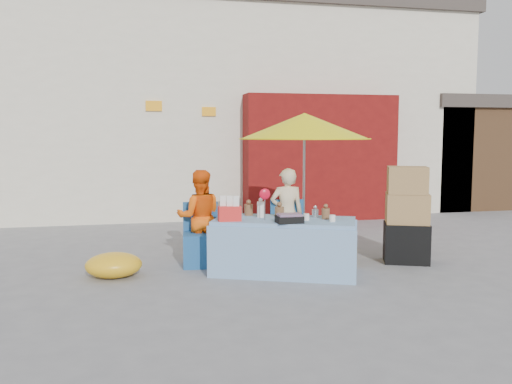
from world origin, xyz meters
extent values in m
plane|color=slate|center=(0.00, 0.00, 0.00)|extent=(80.00, 80.00, 0.00)
cube|color=silver|center=(0.00, 7.00, 2.25)|extent=(12.00, 5.00, 4.50)
cube|color=#3F3833|center=(0.00, 7.00, 4.70)|extent=(12.20, 5.20, 0.40)
cube|color=maroon|center=(2.20, 4.20, 1.30)|extent=(3.20, 0.60, 2.60)
cube|color=#4C331E|center=(6.50, 6.00, 1.20)|extent=(2.60, 3.00, 2.40)
cube|color=#3F3833|center=(6.50, 6.00, 2.55)|extent=(2.80, 3.20, 0.30)
sphere|color=#1E5919|center=(3.80, 10.00, 5.90)|extent=(3.80, 3.80, 3.80)
cube|color=#FFA215|center=(-1.20, 4.48, 2.35)|extent=(0.32, 0.04, 0.20)
cube|color=#FFA215|center=(-0.10, 4.48, 2.25)|extent=(0.28, 0.04, 0.18)
cube|color=#80A7CD|center=(0.27, 0.04, 0.35)|extent=(1.95, 1.43, 0.70)
cube|color=#80A7CD|center=(0.11, -0.34, 0.33)|extent=(1.69, 0.74, 0.66)
cube|color=#80A7CD|center=(0.43, 0.42, 0.33)|extent=(1.69, 0.74, 0.66)
cylinder|color=white|center=(-0.32, 0.45, 0.79)|extent=(0.14, 0.14, 0.17)
cylinder|color=brown|center=(-0.12, 0.46, 0.78)|extent=(0.15, 0.15, 0.15)
cylinder|color=white|center=(0.00, 0.26, 0.81)|extent=(0.12, 0.12, 0.21)
cylinder|color=brown|center=(0.25, 0.25, 0.77)|extent=(0.16, 0.16, 0.13)
cylinder|color=#B2B2B7|center=(0.69, 0.09, 0.76)|extent=(0.11, 0.11, 0.11)
cylinder|color=brown|center=(0.78, -0.07, 0.77)|extent=(0.14, 0.14, 0.14)
cylinder|color=white|center=(0.51, -0.11, 0.75)|extent=(0.10, 0.10, 0.08)
cylinder|color=white|center=(0.79, -0.28, 0.75)|extent=(0.10, 0.10, 0.08)
sphere|color=brown|center=(-0.48, 0.26, 0.77)|extent=(0.14, 0.14, 0.14)
ellipsoid|color=red|center=(0.00, 0.01, 1.04)|extent=(0.15, 0.10, 0.14)
cube|color=red|center=(-0.45, 0.04, 0.80)|extent=(0.31, 0.23, 0.19)
cube|color=black|center=(0.24, -0.25, 0.75)|extent=(0.38, 0.33, 0.08)
cube|color=#1E538D|center=(-0.73, 0.67, 0.23)|extent=(0.52, 0.50, 0.45)
cube|color=#1E538D|center=(-0.71, 0.89, 0.65)|extent=(0.48, 0.08, 0.40)
cube|color=#1E538D|center=(0.52, 0.67, 0.23)|extent=(0.52, 0.50, 0.45)
cube|color=#1E538D|center=(0.54, 0.89, 0.65)|extent=(0.48, 0.08, 0.40)
imported|color=#FF5E0D|center=(-0.73, 0.82, 0.65)|extent=(0.68, 0.55, 1.30)
imported|color=beige|center=(0.52, 0.82, 0.65)|extent=(0.50, 0.36, 1.31)
cylinder|color=gray|center=(0.82, 0.97, 1.00)|extent=(0.04, 0.04, 2.00)
cone|color=yellow|center=(0.82, 0.97, 1.90)|extent=(1.90, 1.90, 0.38)
cylinder|color=yellow|center=(0.82, 0.97, 1.72)|extent=(1.90, 1.90, 0.02)
cube|color=black|center=(2.10, 0.27, 0.27)|extent=(0.75, 0.69, 0.55)
cube|color=#A17948|center=(2.10, 0.27, 0.76)|extent=(0.69, 0.62, 0.42)
cube|color=#A17948|center=(2.08, 0.24, 1.15)|extent=(0.64, 0.56, 0.37)
ellipsoid|color=gold|center=(-1.87, 0.29, 0.16)|extent=(0.77, 0.66, 0.31)
camera|label=1|loc=(-1.58, -6.56, 1.77)|focal=38.00mm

